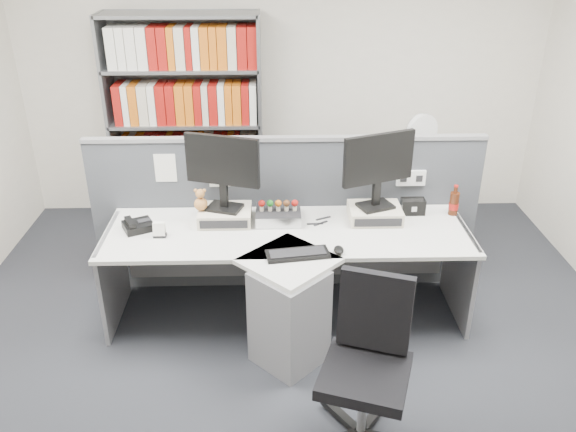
{
  "coord_description": "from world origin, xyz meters",
  "views": [
    {
      "loc": [
        -0.1,
        -2.88,
        2.67
      ],
      "look_at": [
        0.0,
        0.65,
        0.92
      ],
      "focal_mm": 36.63,
      "sensor_mm": 36.0,
      "label": 1
    }
  ],
  "objects_px": {
    "shelving_unit": "(187,127)",
    "office_chair": "(368,360)",
    "desk": "(288,279)",
    "desk_calendar": "(159,230)",
    "desktop_pc": "(278,215)",
    "monitor_right": "(378,165)",
    "monitor_left": "(223,166)",
    "keyboard": "(298,254)",
    "desk_fan": "(421,135)",
    "cola_bottle": "(454,204)",
    "mouse": "(339,250)",
    "filing_cabinet": "(414,205)",
    "desk_phone": "(137,225)",
    "speaker": "(413,206)"
  },
  "relations": [
    {
      "from": "shelving_unit",
      "to": "office_chair",
      "type": "bearing_deg",
      "value": -64.76
    },
    {
      "from": "desk",
      "to": "desk_calendar",
      "type": "relative_size",
      "value": 23.77
    },
    {
      "from": "desktop_pc",
      "to": "desk_calendar",
      "type": "height_order",
      "value": "desk_calendar"
    },
    {
      "from": "monitor_right",
      "to": "office_chair",
      "type": "height_order",
      "value": "monitor_right"
    },
    {
      "from": "monitor_left",
      "to": "desk_calendar",
      "type": "bearing_deg",
      "value": -153.06
    },
    {
      "from": "monitor_right",
      "to": "keyboard",
      "type": "distance_m",
      "value": 0.89
    },
    {
      "from": "desk_fan",
      "to": "cola_bottle",
      "type": "bearing_deg",
      "value": -87.0
    },
    {
      "from": "office_chair",
      "to": "keyboard",
      "type": "bearing_deg",
      "value": 113.83
    },
    {
      "from": "monitor_right",
      "to": "desk_calendar",
      "type": "relative_size",
      "value": 5.13
    },
    {
      "from": "desk_calendar",
      "to": "office_chair",
      "type": "relative_size",
      "value": 0.11
    },
    {
      "from": "monitor_right",
      "to": "desk_fan",
      "type": "xyz_separation_m",
      "value": [
        0.55,
        1.02,
        -0.13
      ]
    },
    {
      "from": "keyboard",
      "to": "mouse",
      "type": "distance_m",
      "value": 0.28
    },
    {
      "from": "shelving_unit",
      "to": "filing_cabinet",
      "type": "xyz_separation_m",
      "value": [
        2.1,
        -0.45,
        -0.63
      ]
    },
    {
      "from": "desk_phone",
      "to": "filing_cabinet",
      "type": "distance_m",
      "value": 2.57
    },
    {
      "from": "desk",
      "to": "desktop_pc",
      "type": "bearing_deg",
      "value": 99.09
    },
    {
      "from": "office_chair",
      "to": "speaker",
      "type": "bearing_deg",
      "value": 69.32
    },
    {
      "from": "desktop_pc",
      "to": "cola_bottle",
      "type": "height_order",
      "value": "cola_bottle"
    },
    {
      "from": "keyboard",
      "to": "desk_calendar",
      "type": "bearing_deg",
      "value": 162.92
    },
    {
      "from": "keyboard",
      "to": "office_chair",
      "type": "distance_m",
      "value": 0.91
    },
    {
      "from": "mouse",
      "to": "shelving_unit",
      "type": "height_order",
      "value": "shelving_unit"
    },
    {
      "from": "monitor_right",
      "to": "desktop_pc",
      "type": "distance_m",
      "value": 0.81
    },
    {
      "from": "desk_calendar",
      "to": "filing_cabinet",
      "type": "distance_m",
      "value": 2.47
    },
    {
      "from": "mouse",
      "to": "desk_phone",
      "type": "relative_size",
      "value": 0.42
    },
    {
      "from": "desk",
      "to": "office_chair",
      "type": "relative_size",
      "value": 2.66
    },
    {
      "from": "monitor_right",
      "to": "desk_phone",
      "type": "height_order",
      "value": "monitor_right"
    },
    {
      "from": "desk",
      "to": "filing_cabinet",
      "type": "distance_m",
      "value": 1.85
    },
    {
      "from": "shelving_unit",
      "to": "office_chair",
      "type": "relative_size",
      "value": 2.05
    },
    {
      "from": "monitor_right",
      "to": "desk_phone",
      "type": "distance_m",
      "value": 1.77
    },
    {
      "from": "speaker",
      "to": "filing_cabinet",
      "type": "xyz_separation_m",
      "value": [
        0.25,
        0.92,
        -0.43
      ]
    },
    {
      "from": "monitor_left",
      "to": "shelving_unit",
      "type": "relative_size",
      "value": 0.28
    },
    {
      "from": "office_chair",
      "to": "desk_fan",
      "type": "bearing_deg",
      "value": 71.44
    },
    {
      "from": "monitor_right",
      "to": "filing_cabinet",
      "type": "relative_size",
      "value": 0.8
    },
    {
      "from": "keyboard",
      "to": "shelving_unit",
      "type": "distance_m",
      "value": 2.21
    },
    {
      "from": "cola_bottle",
      "to": "office_chair",
      "type": "distance_m",
      "value": 1.65
    },
    {
      "from": "keyboard",
      "to": "desk_phone",
      "type": "xyz_separation_m",
      "value": [
        -1.13,
        0.4,
        0.02
      ]
    },
    {
      "from": "desk",
      "to": "desk_fan",
      "type": "distance_m",
      "value": 1.93
    },
    {
      "from": "desktop_pc",
      "to": "desk_fan",
      "type": "bearing_deg",
      "value": 38.67
    },
    {
      "from": "desk",
      "to": "mouse",
      "type": "relative_size",
      "value": 24.33
    },
    {
      "from": "cola_bottle",
      "to": "shelving_unit",
      "type": "distance_m",
      "value": 2.57
    },
    {
      "from": "mouse",
      "to": "desk_phone",
      "type": "distance_m",
      "value": 1.45
    },
    {
      "from": "desk_calendar",
      "to": "filing_cabinet",
      "type": "xyz_separation_m",
      "value": [
        2.09,
        1.24,
        -0.42
      ]
    },
    {
      "from": "speaker",
      "to": "office_chair",
      "type": "xyz_separation_m",
      "value": [
        -0.53,
        -1.42,
        -0.26
      ]
    },
    {
      "from": "monitor_left",
      "to": "mouse",
      "type": "relative_size",
      "value": 5.2
    },
    {
      "from": "shelving_unit",
      "to": "desk",
      "type": "bearing_deg",
      "value": -64.04
    },
    {
      "from": "desk",
      "to": "desk_calendar",
      "type": "bearing_deg",
      "value": 169.85
    },
    {
      "from": "monitor_left",
      "to": "desktop_pc",
      "type": "bearing_deg",
      "value": 0.86
    },
    {
      "from": "shelving_unit",
      "to": "office_chair",
      "type": "xyz_separation_m",
      "value": [
        1.31,
        -2.79,
        -0.45
      ]
    },
    {
      "from": "monitor_left",
      "to": "mouse",
      "type": "height_order",
      "value": "monitor_left"
    },
    {
      "from": "shelving_unit",
      "to": "cola_bottle",
      "type": "bearing_deg",
      "value": -32.97
    },
    {
      "from": "desk",
      "to": "desktop_pc",
      "type": "xyz_separation_m",
      "value": [
        -0.06,
        0.39,
        0.31
      ]
    }
  ]
}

